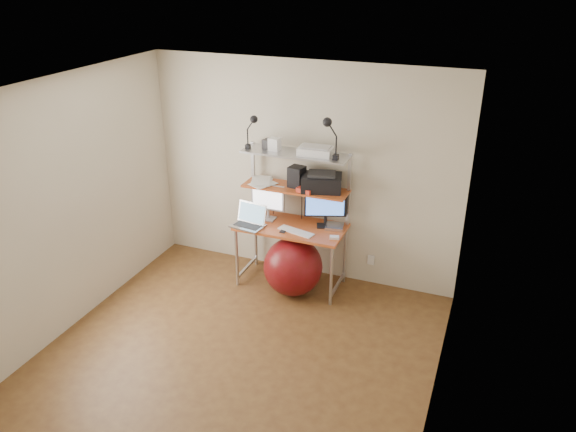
% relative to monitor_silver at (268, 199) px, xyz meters
% --- Properties ---
extents(room, '(3.60, 3.60, 3.60)m').
position_rel_monitor_silver_xyz_m(room, '(0.32, -1.53, 0.27)').
color(room, brown).
rests_on(room, ground).
extents(computer_desk, '(1.20, 0.60, 1.57)m').
position_rel_monitor_silver_xyz_m(computer_desk, '(0.32, -0.02, -0.02)').
color(computer_desk, '#C25425').
rests_on(computer_desk, ground).
extents(desktop, '(1.20, 0.60, 0.00)m').
position_rel_monitor_silver_xyz_m(desktop, '(0.32, -0.09, -0.24)').
color(desktop, '#C25425').
rests_on(desktop, computer_desk).
extents(mid_shelf, '(1.18, 0.34, 0.00)m').
position_rel_monitor_silver_xyz_m(mid_shelf, '(0.32, 0.04, 0.18)').
color(mid_shelf, '#C25425').
rests_on(mid_shelf, computer_desk).
extents(top_shelf, '(1.18, 0.34, 0.00)m').
position_rel_monitor_silver_xyz_m(top_shelf, '(0.32, 0.04, 0.58)').
color(top_shelf, '#B1B2B6').
rests_on(top_shelf, computer_desk).
extents(floor, '(3.60, 3.60, 0.00)m').
position_rel_monitor_silver_xyz_m(floor, '(0.32, -1.53, -0.98)').
color(floor, brown).
rests_on(floor, ground).
extents(wall_outlet, '(0.08, 0.01, 0.12)m').
position_rel_monitor_silver_xyz_m(wall_outlet, '(1.17, 0.26, -0.68)').
color(wall_outlet, silver).
rests_on(wall_outlet, room).
extents(monitor_silver, '(0.40, 0.14, 0.44)m').
position_rel_monitor_silver_xyz_m(monitor_silver, '(0.00, 0.00, 0.00)').
color(monitor_silver, '#BCBCC1').
rests_on(monitor_silver, desktop).
extents(monitor_black, '(0.44, 0.20, 0.46)m').
position_rel_monitor_silver_xyz_m(monitor_black, '(0.66, 0.05, -0.00)').
color(monitor_black, black).
rests_on(monitor_black, desktop).
extents(laptop, '(0.39, 0.34, 0.31)m').
position_rel_monitor_silver_xyz_m(laptop, '(-0.12, -0.24, -0.18)').
color(laptop, '#B3B4B8').
rests_on(laptop, desktop).
extents(keyboard, '(0.43, 0.22, 0.01)m').
position_rel_monitor_silver_xyz_m(keyboard, '(0.42, -0.21, -0.23)').
color(keyboard, silver).
rests_on(keyboard, desktop).
extents(mouse, '(0.11, 0.09, 0.03)m').
position_rel_monitor_silver_xyz_m(mouse, '(0.86, -0.21, -0.22)').
color(mouse, silver).
rests_on(mouse, desktop).
extents(mac_mini, '(0.22, 0.22, 0.04)m').
position_rel_monitor_silver_xyz_m(mac_mini, '(0.78, 0.04, -0.22)').
color(mac_mini, '#B3B4B8').
rests_on(mac_mini, desktop).
extents(phone, '(0.06, 0.12, 0.01)m').
position_rel_monitor_silver_xyz_m(phone, '(0.29, -0.24, -0.23)').
color(phone, black).
rests_on(phone, desktop).
extents(printer, '(0.49, 0.39, 0.20)m').
position_rel_monitor_silver_xyz_m(printer, '(0.61, 0.07, 0.27)').
color(printer, black).
rests_on(printer, mid_shelf).
extents(nas_cube, '(0.18, 0.18, 0.23)m').
position_rel_monitor_silver_xyz_m(nas_cube, '(0.32, 0.07, 0.29)').
color(nas_cube, black).
rests_on(nas_cube, mid_shelf).
extents(red_box, '(0.20, 0.16, 0.05)m').
position_rel_monitor_silver_xyz_m(red_box, '(0.47, -0.05, 0.20)').
color(red_box, red).
rests_on(red_box, mid_shelf).
extents(scanner, '(0.37, 0.25, 0.10)m').
position_rel_monitor_silver_xyz_m(scanner, '(0.53, 0.06, 0.62)').
color(scanner, silver).
rests_on(scanner, top_shelf).
extents(box_white, '(0.13, 0.11, 0.14)m').
position_rel_monitor_silver_xyz_m(box_white, '(0.07, 0.04, 0.64)').
color(box_white, silver).
rests_on(box_white, top_shelf).
extents(box_grey, '(0.13, 0.13, 0.11)m').
position_rel_monitor_silver_xyz_m(box_grey, '(-0.01, 0.06, 0.63)').
color(box_grey, '#2A2A2C').
rests_on(box_grey, top_shelf).
extents(clip_lamp_left, '(0.15, 0.08, 0.38)m').
position_rel_monitor_silver_xyz_m(clip_lamp_left, '(-0.16, -0.02, 0.85)').
color(clip_lamp_left, black).
rests_on(clip_lamp_left, top_shelf).
extents(clip_lamp_right, '(0.17, 0.10, 0.44)m').
position_rel_monitor_silver_xyz_m(clip_lamp_right, '(0.70, -0.03, 0.89)').
color(clip_lamp_right, black).
rests_on(clip_lamp_right, top_shelf).
extents(exercise_ball, '(0.66, 0.66, 0.66)m').
position_rel_monitor_silver_xyz_m(exercise_ball, '(0.40, -0.26, -0.65)').
color(exercise_ball, maroon).
rests_on(exercise_ball, floor).
extents(paper_stack, '(0.36, 0.43, 0.02)m').
position_rel_monitor_silver_xyz_m(paper_stack, '(-0.09, 0.05, 0.19)').
color(paper_stack, white).
rests_on(paper_stack, mid_shelf).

